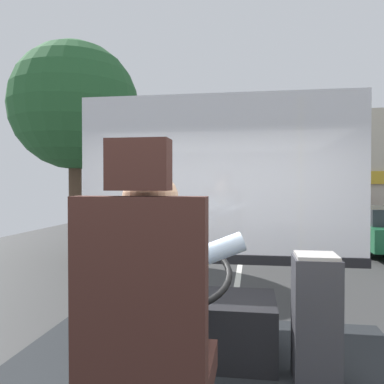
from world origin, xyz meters
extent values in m
cube|color=#313131|center=(0.00, 8.80, -0.03)|extent=(18.00, 44.00, 0.05)
cube|color=silver|center=(0.00, 8.80, 0.00)|extent=(0.12, 39.60, 0.00)
cube|color=#381E19|center=(-0.10, -0.27, 1.23)|extent=(0.48, 0.48, 0.12)
cube|color=#381E19|center=(-0.10, -0.46, 1.62)|extent=(0.48, 0.10, 0.66)
cube|color=#381E19|center=(-0.10, -0.46, 2.06)|extent=(0.22, 0.10, 0.18)
cylinder|color=#332D28|center=(-0.01, -0.13, 1.37)|extent=(0.16, 0.47, 0.16)
cylinder|color=#332D28|center=(-0.19, -0.13, 1.37)|extent=(0.16, 0.47, 0.16)
cylinder|color=silver|center=(-0.10, -0.30, 1.56)|extent=(0.38, 0.38, 0.54)
cube|color=#B2842D|center=(-0.10, -0.11, 1.63)|extent=(0.06, 0.01, 0.34)
sphere|color=tan|center=(-0.10, -0.30, 1.93)|extent=(0.22, 0.22, 0.22)
cylinder|color=silver|center=(0.01, -0.07, 1.65)|extent=(0.51, 0.21, 0.26)
cylinder|color=silver|center=(-0.22, -0.07, 1.65)|extent=(0.51, 0.21, 0.26)
cube|color=black|center=(-0.10, 0.83, 1.03)|extent=(1.10, 0.56, 0.40)
cylinder|color=black|center=(-0.10, 0.47, 1.32)|extent=(0.07, 0.22, 0.36)
torus|color=black|center=(-0.10, 0.39, 1.48)|extent=(0.57, 0.53, 0.28)
cylinder|color=black|center=(-0.10, 0.39, 1.48)|extent=(0.16, 0.16, 0.10)
cube|color=#333338|center=(0.66, 0.57, 1.20)|extent=(0.26, 0.27, 0.73)
cube|color=#9E9993|center=(0.66, 0.57, 1.58)|extent=(0.23, 0.24, 0.02)
cube|color=silver|center=(0.00, 1.62, 2.08)|extent=(2.50, 0.01, 1.40)
cube|color=black|center=(0.00, 1.62, 1.34)|extent=(2.50, 0.08, 0.08)
cylinder|color=#4C3828|center=(-4.41, 8.16, 1.49)|extent=(0.34, 0.34, 2.98)
sphere|color=#26592D|center=(-4.41, 8.16, 4.08)|extent=(3.39, 3.39, 3.39)
cube|color=#BCB29E|center=(6.45, 19.99, 2.78)|extent=(12.80, 4.58, 5.56)
cube|color=#195633|center=(4.19, 10.71, 0.55)|extent=(1.79, 4.45, 0.60)
cylinder|color=black|center=(3.34, 12.09, 0.25)|extent=(0.14, 0.49, 0.49)
cylinder|color=black|center=(3.34, 9.33, 0.25)|extent=(0.14, 0.49, 0.49)
cube|color=maroon|center=(4.20, 16.59, 0.61)|extent=(1.99, 3.87, 0.67)
cube|color=#282D33|center=(4.20, 16.35, 1.20)|extent=(1.64, 2.13, 0.51)
cylinder|color=black|center=(5.15, 17.78, 0.27)|extent=(0.14, 0.55, 0.55)
cylinder|color=black|center=(3.25, 17.78, 0.27)|extent=(0.14, 0.55, 0.55)
cylinder|color=black|center=(5.15, 15.39, 0.27)|extent=(0.14, 0.55, 0.55)
cylinder|color=black|center=(3.25, 15.39, 0.27)|extent=(0.14, 0.55, 0.55)
cube|color=navy|center=(4.46, 21.38, 0.52)|extent=(1.70, 3.96, 0.57)
cube|color=#282D33|center=(4.46, 21.14, 1.02)|extent=(1.40, 2.18, 0.44)
cylinder|color=black|center=(5.27, 22.61, 0.23)|extent=(0.14, 0.47, 0.47)
cylinder|color=black|center=(3.65, 22.61, 0.23)|extent=(0.14, 0.47, 0.47)
cylinder|color=black|center=(5.27, 20.15, 0.23)|extent=(0.14, 0.47, 0.47)
cylinder|color=black|center=(3.65, 20.15, 0.23)|extent=(0.14, 0.47, 0.47)
camera|label=1|loc=(0.29, -1.79, 1.99)|focal=36.76mm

